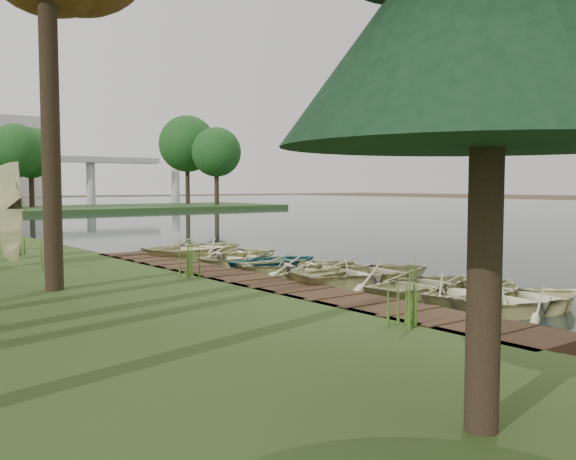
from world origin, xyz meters
TOP-DOWN VIEW (x-y plane):
  - ground at (0.00, 0.00)m, footprint 300.00×300.00m
  - water at (30.00, 20.00)m, footprint 130.00×200.00m
  - boardwalk at (-1.60, 0.00)m, footprint 1.60×16.00m
  - peninsula at (8.00, 50.00)m, footprint 50.00×14.00m
  - building_a at (30.00, 140.00)m, footprint 10.00×8.00m
  - rowboat_0 at (1.18, -5.62)m, footprint 3.55×2.77m
  - rowboat_1 at (1.26, -4.45)m, footprint 3.71×2.96m
  - rowboat_2 at (1.01, -3.21)m, footprint 3.38×2.50m
  - rowboat_3 at (0.98, -1.37)m, footprint 4.37×3.43m
  - rowboat_4 at (0.98, 0.05)m, footprint 3.94×3.44m
  - rowboat_5 at (0.89, 1.47)m, footprint 3.94×3.44m
  - rowboat_6 at (1.12, 2.59)m, footprint 3.15×2.33m
  - rowboat_7 at (0.89, 4.20)m, footprint 3.29×2.57m
  - rowboat_8 at (0.92, 5.26)m, footprint 4.20×3.67m
  - rowboat_9 at (0.88, 6.58)m, footprint 4.64×3.85m
  - rowboat_10 at (0.87, 7.94)m, footprint 3.24×2.49m
  - stored_rowboat at (-5.47, 6.26)m, footprint 2.96×2.11m
  - reeds_0 at (-2.60, -5.76)m, footprint 0.60×0.60m
  - reeds_1 at (-2.60, 1.42)m, footprint 0.60×0.60m
  - reeds_2 at (-4.92, 5.10)m, footprint 0.60×0.60m
  - reeds_3 at (-4.51, 9.26)m, footprint 0.60×0.60m

SIDE VIEW (x-z plane):
  - ground at x=0.00m, z-range 0.00..0.00m
  - water at x=30.00m, z-range 0.00..0.05m
  - boardwalk at x=-1.60m, z-range 0.00..0.30m
  - peninsula at x=8.00m, z-range 0.00..0.45m
  - rowboat_7 at x=0.89m, z-range 0.05..0.67m
  - rowboat_10 at x=0.87m, z-range 0.05..0.67m
  - rowboat_6 at x=1.12m, z-range 0.05..0.68m
  - rowboat_0 at x=1.18m, z-range 0.05..0.72m
  - rowboat_2 at x=1.01m, z-range 0.05..0.72m
  - rowboat_5 at x=0.89m, z-range 0.05..0.73m
  - rowboat_4 at x=0.98m, z-range 0.05..0.73m
  - rowboat_1 at x=1.26m, z-range 0.05..0.74m
  - rowboat_8 at x=0.92m, z-range 0.05..0.77m
  - rowboat_3 at x=0.98m, z-range 0.05..0.87m
  - rowboat_9 at x=0.88m, z-range 0.05..0.88m
  - stored_rowboat at x=-5.47m, z-range 0.30..0.91m
  - reeds_1 at x=-2.60m, z-range 0.30..1.28m
  - reeds_0 at x=-2.60m, z-range 0.30..1.31m
  - reeds_3 at x=-4.51m, z-range 0.30..1.31m
  - reeds_2 at x=-4.92m, z-range 0.30..1.39m
  - building_a at x=30.00m, z-range 0.00..18.00m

